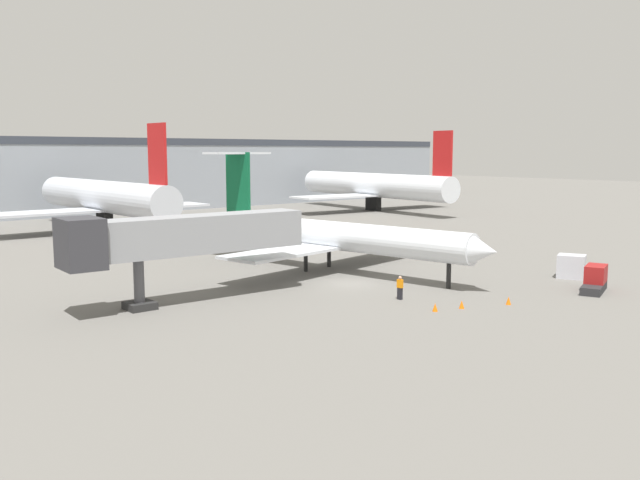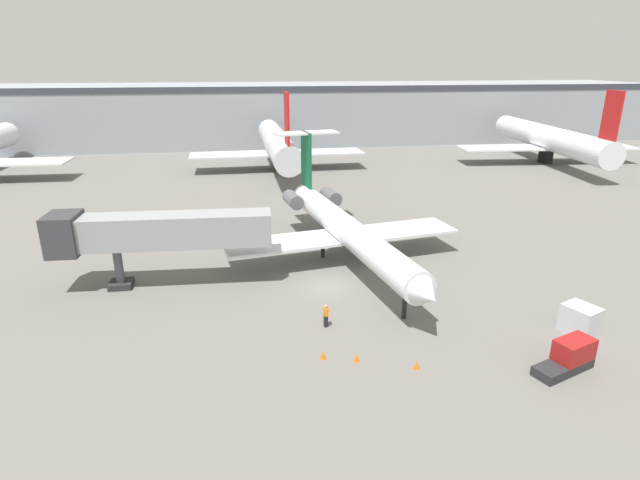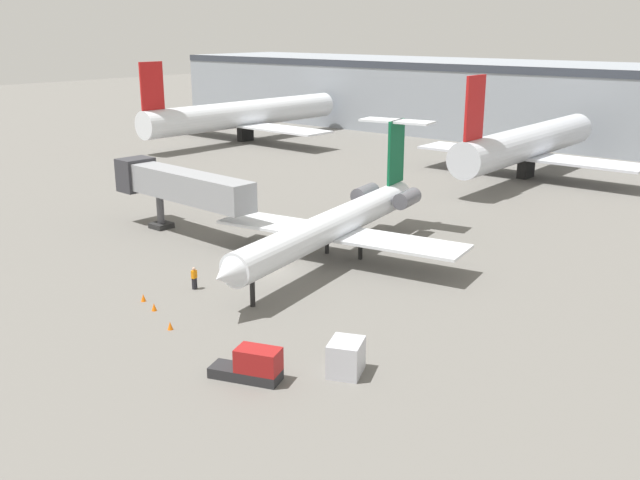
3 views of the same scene
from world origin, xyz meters
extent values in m
cube|color=#66635E|center=(0.00, 0.00, -0.05)|extent=(400.00, 400.00, 0.10)
cylinder|color=silver|center=(2.55, 4.72, 3.18)|extent=(6.82, 26.43, 2.47)
cone|color=silver|center=(4.87, -9.08, 3.18)|extent=(2.68, 2.56, 2.35)
cone|color=silver|center=(0.20, 18.62, 3.18)|extent=(2.50, 2.91, 2.10)
cube|color=silver|center=(8.11, 6.67, 2.24)|extent=(10.74, 6.02, 0.24)
cube|color=silver|center=(-3.35, 4.74, 2.24)|extent=(10.74, 6.02, 0.24)
cylinder|color=#595960|center=(2.96, 15.13, 3.58)|extent=(2.01, 3.40, 1.50)
cylinder|color=#595960|center=(-1.25, 14.42, 3.58)|extent=(2.01, 3.40, 1.50)
cube|color=#0C5933|center=(0.52, 16.75, 7.38)|extent=(0.77, 3.20, 5.94)
cube|color=silver|center=(0.52, 16.75, 10.25)|extent=(7.10, 3.50, 0.20)
cylinder|color=black|center=(4.41, -6.32, 0.97)|extent=(0.36, 0.36, 1.94)
cylinder|color=black|center=(3.79, 6.96, 0.97)|extent=(0.36, 0.36, 1.94)
cylinder|color=black|center=(0.64, 6.43, 0.97)|extent=(0.36, 0.36, 1.94)
cube|color=gray|center=(-12.64, 2.30, 4.74)|extent=(16.59, 3.41, 2.60)
cube|color=#333338|center=(-20.48, 2.69, 4.74)|extent=(2.56, 3.31, 3.20)
cylinder|color=#4C4C51|center=(-16.76, 2.51, 1.72)|extent=(0.70, 0.70, 3.44)
cube|color=#262626|center=(-16.76, 2.51, 0.25)|extent=(1.80, 1.80, 0.50)
cube|color=black|center=(-1.33, -6.61, 0.42)|extent=(0.28, 0.35, 0.85)
cube|color=orange|center=(-1.33, -6.61, 1.15)|extent=(0.31, 0.43, 0.60)
sphere|color=tan|center=(-1.33, -6.61, 1.57)|extent=(0.24, 0.24, 0.24)
cube|color=#262628|center=(11.67, -14.18, 0.30)|extent=(4.24, 2.69, 0.60)
cube|color=maroon|center=(12.42, -13.90, 1.25)|extent=(2.74, 2.14, 1.30)
cube|color=silver|center=(15.53, -10.15, 0.97)|extent=(2.48, 2.68, 1.94)
cone|color=orange|center=(3.17, -12.54, 0.28)|extent=(0.36, 0.36, 0.55)
cone|color=orange|center=(-0.21, -11.19, 0.28)|extent=(0.36, 0.36, 0.55)
cone|color=orange|center=(-2.20, -10.58, 0.28)|extent=(0.36, 0.36, 0.55)
cube|color=#8C939E|center=(0.00, 81.66, 6.35)|extent=(179.15, 25.54, 12.69)
cube|color=#333842|center=(0.00, 69.09, 12.09)|extent=(179.15, 0.60, 1.20)
cylinder|color=silver|center=(-0.20, 47.84, 4.51)|extent=(4.74, 34.50, 4.23)
cube|color=red|center=(0.03, 32.62, 10.13)|extent=(0.36, 4.00, 7.00)
cube|color=silver|center=(-0.20, 47.84, 2.80)|extent=(29.02, 6.43, 0.30)
cube|color=black|center=(-0.20, 47.84, 1.20)|extent=(1.20, 2.80, 2.40)
cylinder|color=silver|center=(48.40, 46.34, 4.50)|extent=(7.69, 37.81, 4.19)
cube|color=red|center=(46.83, 29.62, 10.09)|extent=(0.67, 4.01, 7.00)
cube|color=silver|center=(48.40, 46.34, 2.80)|extent=(31.99, 8.92, 0.30)
cube|color=black|center=(48.40, 46.34, 1.20)|extent=(1.20, 2.80, 2.40)
camera|label=1|loc=(-36.01, -38.84, 10.45)|focal=37.97mm
camera|label=2|loc=(-6.71, -37.23, 17.43)|focal=28.29mm
camera|label=3|loc=(37.76, -39.12, 18.58)|focal=40.45mm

